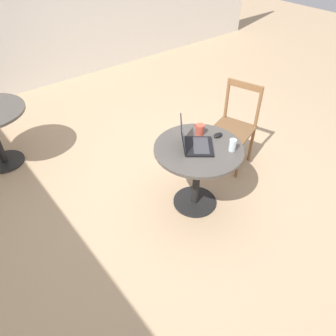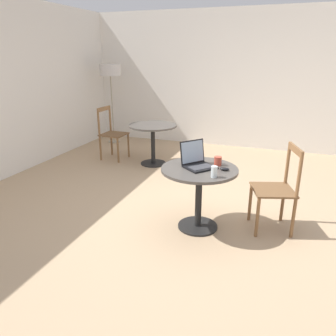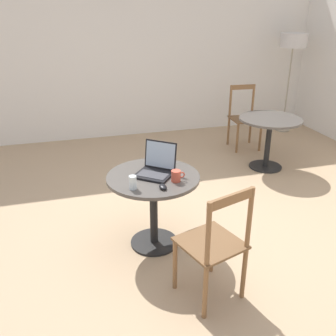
{
  "view_description": "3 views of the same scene",
  "coord_description": "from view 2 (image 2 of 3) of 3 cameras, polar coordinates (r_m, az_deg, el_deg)",
  "views": [
    {
      "loc": [
        -2.1,
        1.68,
        2.46
      ],
      "look_at": [
        -0.31,
        0.25,
        0.56
      ],
      "focal_mm": 35.0,
      "sensor_mm": 36.0,
      "label": 1
    },
    {
      "loc": [
        -3.59,
        -0.84,
        1.85
      ],
      "look_at": [
        -0.31,
        0.35,
        0.63
      ],
      "focal_mm": 35.0,
      "sensor_mm": 36.0,
      "label": 2
    },
    {
      "loc": [
        -1.07,
        -2.93,
        2.09
      ],
      "look_at": [
        -0.17,
        0.26,
        0.63
      ],
      "focal_mm": 40.0,
      "sensor_mm": 36.0,
      "label": 3
    }
  ],
  "objects": [
    {
      "name": "ground_plane",
      "position": [
        4.13,
        6.09,
        -7.52
      ],
      "size": [
        16.0,
        16.0,
        0.0
      ],
      "primitive_type": "plane",
      "color": "tan"
    },
    {
      "name": "wall_side",
      "position": [
        6.89,
        13.27,
        14.57
      ],
      "size": [
        0.06,
        9.4,
        2.7
      ],
      "color": "white",
      "rests_on": "ground_plane"
    },
    {
      "name": "cafe_table_near",
      "position": [
        3.55,
        5.43,
        -2.38
      ],
      "size": [
        0.82,
        0.82,
        0.7
      ],
      "color": "black",
      "rests_on": "ground_plane"
    },
    {
      "name": "cafe_table_mid",
      "position": [
        5.7,
        -2.64,
        6.0
      ],
      "size": [
        0.82,
        0.82,
        0.7
      ],
      "color": "black",
      "rests_on": "ground_plane"
    },
    {
      "name": "chair_near_front",
      "position": [
        3.73,
        18.49,
        -3.55
      ],
      "size": [
        0.53,
        0.53,
        0.95
      ],
      "color": "brown",
      "rests_on": "ground_plane"
    },
    {
      "name": "chair_mid_back",
      "position": [
        6.12,
        -9.76,
        5.92
      ],
      "size": [
        0.45,
        0.45,
        0.95
      ],
      "color": "brown",
      "rests_on": "ground_plane"
    },
    {
      "name": "floor_lamp",
      "position": [
        7.19,
        -10.02,
        15.99
      ],
      "size": [
        0.44,
        0.44,
        1.65
      ],
      "color": "#9E937F",
      "rests_on": "ground_plane"
    },
    {
      "name": "laptop",
      "position": [
        3.52,
        5.15,
        1.05
      ],
      "size": [
        0.42,
        0.42,
        0.27
      ],
      "color": "black",
      "rests_on": "cafe_table_near"
    },
    {
      "name": "mouse",
      "position": [
        3.45,
        9.83,
        -0.16
      ],
      "size": [
        0.06,
        0.1,
        0.03
      ],
      "color": "black",
      "rests_on": "cafe_table_near"
    },
    {
      "name": "mug",
      "position": [
        3.59,
        8.69,
        1.24
      ],
      "size": [
        0.12,
        0.08,
        0.1
      ],
      "color": "#C64C38",
      "rests_on": "cafe_table_near"
    },
    {
      "name": "drinking_glass",
      "position": [
        3.23,
        8.04,
        -0.65
      ],
      "size": [
        0.06,
        0.06,
        0.11
      ],
      "color": "silver",
      "rests_on": "cafe_table_near"
    }
  ]
}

